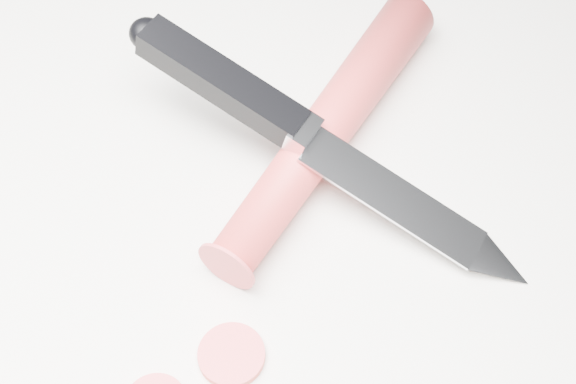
# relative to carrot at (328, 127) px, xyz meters

# --- Properties ---
(ground) EXTENTS (2.40, 2.40, 0.00)m
(ground) POSITION_rel_carrot_xyz_m (-0.08, -0.11, -0.02)
(ground) COLOR silver
(ground) RESTS_ON ground
(carrot) EXTENTS (0.13, 0.22, 0.03)m
(carrot) POSITION_rel_carrot_xyz_m (0.00, 0.00, 0.00)
(carrot) COLOR red
(carrot) RESTS_ON ground
(carrot_slice_0) EXTENTS (0.04, 0.04, 0.01)m
(carrot_slice_0) POSITION_rel_carrot_xyz_m (-0.04, -0.14, -0.02)
(carrot_slice_0) COLOR #D33B41
(carrot_slice_0) RESTS_ON ground
(kitchen_knife) EXTENTS (0.25, 0.14, 0.07)m
(kitchen_knife) POSITION_rel_carrot_xyz_m (-0.00, -0.03, 0.02)
(kitchen_knife) COLOR silver
(kitchen_knife) RESTS_ON ground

